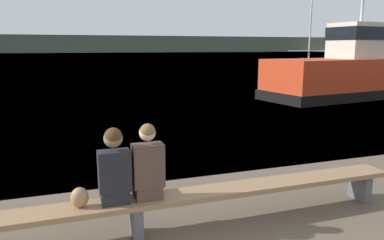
{
  "coord_description": "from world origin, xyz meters",
  "views": [
    {
      "loc": [
        -0.53,
        -1.17,
        2.37
      ],
      "look_at": [
        2.04,
        6.21,
        0.84
      ],
      "focal_mm": 35.0,
      "sensor_mm": 36.0,
      "label": 1
    }
  ],
  "objects": [
    {
      "name": "water_surface",
      "position": [
        0.0,
        125.02,
        0.0
      ],
      "size": [
        240.0,
        240.0,
        0.0
      ],
      "primitive_type": "plane",
      "color": "#426B8E",
      "rests_on": "ground"
    },
    {
      "name": "far_shoreline",
      "position": [
        0.0,
        175.43,
        3.66
      ],
      "size": [
        600.0,
        12.0,
        7.31
      ],
      "primitive_type": "cube",
      "color": "#424738",
      "rests_on": "ground"
    },
    {
      "name": "bench_main",
      "position": [
        0.25,
        3.21,
        0.4
      ],
      "size": [
        7.7,
        0.44,
        0.49
      ],
      "color": "#8E6B47",
      "rests_on": "ground"
    },
    {
      "name": "person_left",
      "position": [
        0.0,
        3.22,
        0.91
      ],
      "size": [
        0.38,
        0.44,
        0.95
      ],
      "color": "black",
      "rests_on": "bench_main"
    },
    {
      "name": "person_right",
      "position": [
        0.41,
        3.22,
        0.9
      ],
      "size": [
        0.38,
        0.43,
        0.97
      ],
      "color": "#4C382D",
      "rests_on": "bench_main"
    },
    {
      "name": "shopping_bag",
      "position": [
        -0.42,
        3.22,
        0.61
      ],
      "size": [
        0.21,
        0.17,
        0.25
      ],
      "color": "#9E754C",
      "rests_on": "bench_main"
    },
    {
      "name": "tugboat_red",
      "position": [
        12.86,
        13.29,
        1.11
      ],
      "size": [
        9.83,
        4.29,
        5.6
      ],
      "rotation": [
        0.0,
        0.0,
        1.71
      ],
      "color": "red",
      "rests_on": "water_surface"
    },
    {
      "name": "moored_sailboat",
      "position": [
        17.93,
        23.37,
        0.6
      ],
      "size": [
        7.68,
        3.5,
        8.08
      ],
      "rotation": [
        0.0,
        0.0,
        1.4
      ],
      "color": "#1E2847",
      "rests_on": "water_surface"
    }
  ]
}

